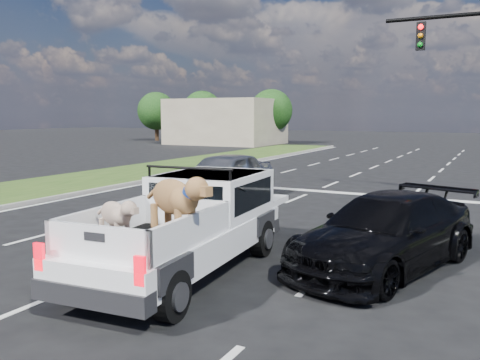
# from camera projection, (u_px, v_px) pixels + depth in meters

# --- Properties ---
(ground) EXTENTS (160.00, 160.00, 0.00)m
(ground) POSITION_uv_depth(u_px,v_px,m) (232.00, 266.00, 9.84)
(ground) COLOR black
(ground) RESTS_ON ground
(road_markings) EXTENTS (17.75, 60.00, 0.01)m
(road_markings) POSITION_uv_depth(u_px,v_px,m) (333.00, 210.00, 15.62)
(road_markings) COLOR silver
(road_markings) RESTS_ON ground
(grass_median_left) EXTENTS (5.00, 60.00, 0.10)m
(grass_median_left) POSITION_uv_depth(u_px,v_px,m) (50.00, 186.00, 20.36)
(grass_median_left) COLOR #244515
(grass_median_left) RESTS_ON ground
(curb_left) EXTENTS (0.15, 60.00, 0.14)m
(curb_left) POSITION_uv_depth(u_px,v_px,m) (97.00, 190.00, 19.24)
(curb_left) COLOR gray
(curb_left) RESTS_ON ground
(building_left) EXTENTS (10.00, 8.00, 4.40)m
(building_left) POSITION_uv_depth(u_px,v_px,m) (226.00, 122.00, 50.38)
(building_left) COLOR #B6AA8B
(building_left) RESTS_ON ground
(tree_far_a) EXTENTS (4.20, 4.20, 5.40)m
(tree_far_a) POSITION_uv_depth(u_px,v_px,m) (156.00, 111.00, 56.56)
(tree_far_a) COLOR #332114
(tree_far_a) RESTS_ON ground
(tree_far_b) EXTENTS (4.20, 4.20, 5.40)m
(tree_far_b) POSITION_uv_depth(u_px,v_px,m) (202.00, 111.00, 53.83)
(tree_far_b) COLOR #332114
(tree_far_b) RESTS_ON ground
(tree_far_c) EXTENTS (4.20, 4.20, 5.40)m
(tree_far_c) POSITION_uv_depth(u_px,v_px,m) (271.00, 111.00, 50.18)
(tree_far_c) COLOR #332114
(tree_far_c) RESTS_ON ground
(pickup_truck) EXTENTS (2.48, 5.39, 1.97)m
(pickup_truck) POSITION_uv_depth(u_px,v_px,m) (188.00, 223.00, 9.29)
(pickup_truck) COLOR black
(pickup_truck) RESTS_ON ground
(silver_sedan) EXTENTS (2.08, 4.87, 1.64)m
(silver_sedan) POSITION_uv_depth(u_px,v_px,m) (223.00, 176.00, 17.31)
(silver_sedan) COLOR #A3A5AA
(silver_sedan) RESTS_ON ground
(black_coupe) EXTENTS (3.29, 5.20, 1.40)m
(black_coupe) POSITION_uv_depth(u_px,v_px,m) (386.00, 232.00, 9.58)
(black_coupe) COLOR black
(black_coupe) RESTS_ON ground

